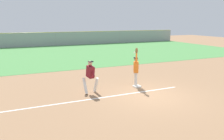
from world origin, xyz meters
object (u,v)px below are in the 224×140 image
object	(u,v)px
parked_car_silver	(65,40)
parked_car_black	(92,39)
baseball	(134,52)
fielder	(136,68)
parked_car_green	(31,41)
first_base	(137,86)
runner	(90,75)

from	to	relation	value
parked_car_silver	parked_car_black	size ratio (longest dim) A/B	1.02
baseball	parked_car_black	xyz separation A→B (m)	(6.92, 27.34, -1.35)
parked_car_silver	parked_car_black	bearing A→B (deg)	11.02
fielder	parked_car_black	world-z (taller)	fielder
parked_car_green	parked_car_black	distance (m)	10.16
first_base	parked_car_green	xyz separation A→B (m)	(-3.48, 27.19, 0.63)
first_base	parked_car_black	size ratio (longest dim) A/B	0.09
fielder	parked_car_silver	bearing A→B (deg)	-67.41
parked_car_green	baseball	bearing A→B (deg)	-87.53
baseball	parked_car_silver	bearing A→B (deg)	85.70
fielder	baseball	world-z (taller)	fielder
baseball	parked_car_black	bearing A→B (deg)	75.80
parked_car_silver	baseball	bearing A→B (deg)	-90.41
first_base	baseball	world-z (taller)	baseball
first_base	baseball	size ratio (longest dim) A/B	5.14
first_base	runner	distance (m)	2.94
fielder	first_base	bearing A→B (deg)	133.28
first_base	baseball	xyz separation A→B (m)	(-0.24, -0.05, 1.98)
fielder	parked_car_black	bearing A→B (deg)	-77.40
first_base	parked_car_green	world-z (taller)	parked_car_green
runner	parked_car_black	bearing A→B (deg)	59.51
runner	baseball	size ratio (longest dim) A/B	23.24
runner	parked_car_black	world-z (taller)	runner
parked_car_silver	parked_car_black	world-z (taller)	same
first_base	runner	size ratio (longest dim) A/B	0.22
first_base	parked_car_silver	bearing A→B (deg)	86.20
fielder	parked_car_black	size ratio (longest dim) A/B	0.51
first_base	parked_car_green	size ratio (longest dim) A/B	0.08
runner	parked_car_silver	distance (m)	27.05
parked_car_silver	parked_car_black	distance (m)	4.95
first_base	parked_car_silver	world-z (taller)	parked_car_silver
first_base	parked_car_black	distance (m)	28.10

